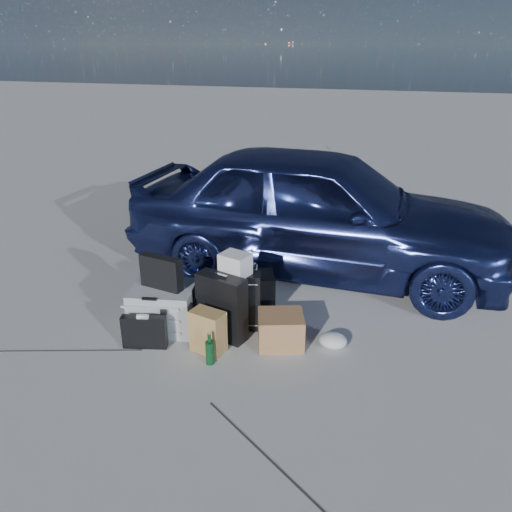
{
  "coord_description": "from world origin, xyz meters",
  "views": [
    {
      "loc": [
        1.55,
        -3.72,
        2.67
      ],
      "look_at": [
        0.14,
        0.85,
        0.63
      ],
      "focal_mm": 35.0,
      "sensor_mm": 36.0,
      "label": 1
    }
  ],
  "objects_px": {
    "cardboard_box": "(281,330)",
    "green_bottle": "(210,349)",
    "duffel_bag": "(237,292)",
    "briefcase": "(144,332)",
    "car": "(318,210)",
    "suitcase_right": "(235,301)",
    "pelican_case": "(164,307)",
    "suitcase_left": "(222,307)"
  },
  "relations": [
    {
      "from": "green_bottle",
      "to": "duffel_bag",
      "type": "bearing_deg",
      "value": 95.58
    },
    {
      "from": "cardboard_box",
      "to": "green_bottle",
      "type": "xyz_separation_m",
      "value": [
        -0.53,
        -0.5,
        -0.0
      ]
    },
    {
      "from": "suitcase_right",
      "to": "duffel_bag",
      "type": "xyz_separation_m",
      "value": [
        -0.11,
        0.38,
        -0.1
      ]
    },
    {
      "from": "suitcase_right",
      "to": "cardboard_box",
      "type": "xyz_separation_m",
      "value": [
        0.52,
        -0.17,
        -0.14
      ]
    },
    {
      "from": "suitcase_left",
      "to": "duffel_bag",
      "type": "relative_size",
      "value": 0.82
    },
    {
      "from": "briefcase",
      "to": "cardboard_box",
      "type": "distance_m",
      "value": 1.29
    },
    {
      "from": "pelican_case",
      "to": "green_bottle",
      "type": "xyz_separation_m",
      "value": [
        0.68,
        -0.46,
        -0.07
      ]
    },
    {
      "from": "briefcase",
      "to": "suitcase_right",
      "type": "height_order",
      "value": "suitcase_right"
    },
    {
      "from": "pelican_case",
      "to": "briefcase",
      "type": "distance_m",
      "value": 0.39
    },
    {
      "from": "suitcase_left",
      "to": "green_bottle",
      "type": "distance_m",
      "value": 0.5
    },
    {
      "from": "green_bottle",
      "to": "briefcase",
      "type": "bearing_deg",
      "value": 174.29
    },
    {
      "from": "car",
      "to": "pelican_case",
      "type": "bearing_deg",
      "value": 148.45
    },
    {
      "from": "suitcase_left",
      "to": "cardboard_box",
      "type": "relative_size",
      "value": 1.54
    },
    {
      "from": "pelican_case",
      "to": "suitcase_left",
      "type": "relative_size",
      "value": 0.94
    },
    {
      "from": "pelican_case",
      "to": "cardboard_box",
      "type": "distance_m",
      "value": 1.21
    },
    {
      "from": "pelican_case",
      "to": "cardboard_box",
      "type": "height_order",
      "value": "pelican_case"
    },
    {
      "from": "suitcase_left",
      "to": "suitcase_right",
      "type": "relative_size",
      "value": 1.09
    },
    {
      "from": "car",
      "to": "green_bottle",
      "type": "bearing_deg",
      "value": 168.54
    },
    {
      "from": "briefcase",
      "to": "green_bottle",
      "type": "relative_size",
      "value": 1.36
    },
    {
      "from": "pelican_case",
      "to": "duffel_bag",
      "type": "relative_size",
      "value": 0.77
    },
    {
      "from": "briefcase",
      "to": "cardboard_box",
      "type": "xyz_separation_m",
      "value": [
        1.22,
        0.43,
        -0.0
      ]
    },
    {
      "from": "pelican_case",
      "to": "suitcase_left",
      "type": "bearing_deg",
      "value": -10.47
    },
    {
      "from": "car",
      "to": "pelican_case",
      "type": "xyz_separation_m",
      "value": [
        -1.19,
        -1.88,
        -0.56
      ]
    },
    {
      "from": "briefcase",
      "to": "suitcase_left",
      "type": "bearing_deg",
      "value": 17.6
    },
    {
      "from": "briefcase",
      "to": "suitcase_right",
      "type": "distance_m",
      "value": 0.94
    },
    {
      "from": "car",
      "to": "cardboard_box",
      "type": "bearing_deg",
      "value": -178.56
    },
    {
      "from": "suitcase_left",
      "to": "green_bottle",
      "type": "height_order",
      "value": "suitcase_left"
    },
    {
      "from": "briefcase",
      "to": "suitcase_right",
      "type": "xyz_separation_m",
      "value": [
        0.7,
        0.6,
        0.14
      ]
    },
    {
      "from": "green_bottle",
      "to": "pelican_case",
      "type": "bearing_deg",
      "value": 146.22
    },
    {
      "from": "green_bottle",
      "to": "suitcase_right",
      "type": "bearing_deg",
      "value": 89.01
    },
    {
      "from": "suitcase_left",
      "to": "duffel_bag",
      "type": "height_order",
      "value": "suitcase_left"
    },
    {
      "from": "briefcase",
      "to": "duffel_bag",
      "type": "relative_size",
      "value": 0.53
    },
    {
      "from": "car",
      "to": "duffel_bag",
      "type": "height_order",
      "value": "car"
    },
    {
      "from": "duffel_bag",
      "to": "cardboard_box",
      "type": "distance_m",
      "value": 0.84
    },
    {
      "from": "cardboard_box",
      "to": "duffel_bag",
      "type": "bearing_deg",
      "value": 138.93
    },
    {
      "from": "duffel_bag",
      "to": "suitcase_right",
      "type": "bearing_deg",
      "value": -94.45
    },
    {
      "from": "briefcase",
      "to": "green_bottle",
      "type": "xyz_separation_m",
      "value": [
        0.69,
        -0.07,
        -0.01
      ]
    },
    {
      "from": "suitcase_right",
      "to": "duffel_bag",
      "type": "height_order",
      "value": "suitcase_right"
    },
    {
      "from": "pelican_case",
      "to": "suitcase_left",
      "type": "height_order",
      "value": "suitcase_left"
    },
    {
      "from": "pelican_case",
      "to": "cardboard_box",
      "type": "relative_size",
      "value": 1.45
    },
    {
      "from": "suitcase_right",
      "to": "cardboard_box",
      "type": "height_order",
      "value": "suitcase_right"
    },
    {
      "from": "car",
      "to": "suitcase_right",
      "type": "bearing_deg",
      "value": 164.19
    }
  ]
}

